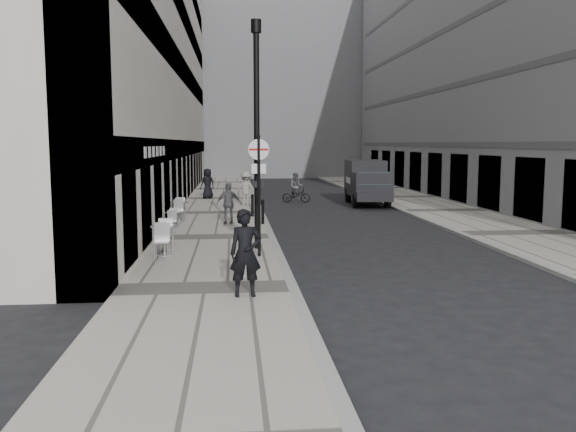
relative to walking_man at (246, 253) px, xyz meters
name	(u,v)px	position (x,y,z in m)	size (l,w,h in m)	color
ground	(306,325)	(1.09, -1.83, -1.06)	(120.00, 120.00, 0.00)	black
sidewalk	(219,213)	(-0.91, 16.17, -1.00)	(4.00, 60.00, 0.12)	#9C988D
far_sidewalk	(444,211)	(10.09, 16.17, -1.00)	(4.00, 60.00, 0.12)	#9C988D
building_left	(148,42)	(-4.91, 22.67, 7.94)	(4.00, 45.00, 18.00)	beige
building_right	(494,30)	(15.09, 22.67, 8.94)	(6.00, 45.00, 20.00)	slate
building_far	(258,72)	(2.59, 54.17, 9.94)	(24.00, 16.00, 22.00)	slate
walking_man	(246,253)	(0.00, 0.00, 0.00)	(0.68, 0.45, 1.88)	black
sign_post	(259,179)	(0.49, 4.63, 1.29)	(0.60, 0.13, 3.48)	black
lamppost	(257,123)	(0.49, 5.99, 2.92)	(0.31, 0.31, 6.94)	black
bollard_near	(263,213)	(0.94, 11.72, -0.47)	(0.12, 0.12, 0.94)	black
bollard_far	(252,206)	(0.61, 14.36, -0.47)	(0.12, 0.12, 0.93)	black
panel_van	(367,180)	(7.10, 20.24, 0.32)	(2.25, 5.31, 2.45)	black
cyclist	(296,191)	(3.35, 21.83, -0.39)	(1.67, 0.84, 1.72)	black
pedestrian_a	(229,203)	(-0.43, 11.85, -0.10)	(0.98, 0.41, 1.68)	#59595E
pedestrian_b	(246,189)	(0.42, 19.21, -0.05)	(1.15, 0.66, 1.79)	gray
pedestrian_c	(208,184)	(-1.76, 23.49, -0.05)	(0.87, 0.57, 1.79)	black
cafe_table_near	(164,238)	(-2.27, 5.03, -0.42)	(0.80, 1.80, 1.02)	silver
cafe_table_mid	(180,210)	(-2.51, 13.05, -0.46)	(0.74, 1.67, 0.95)	#B3B3B5
cafe_table_far	(173,219)	(-2.51, 10.27, -0.53)	(0.62, 1.40, 0.80)	#B6B7B9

